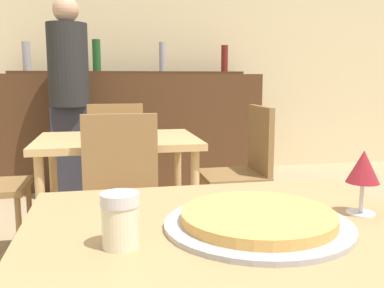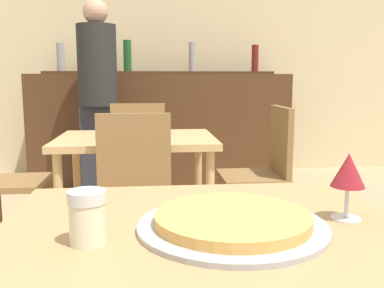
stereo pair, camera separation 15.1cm
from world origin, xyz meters
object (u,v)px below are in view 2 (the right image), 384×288
chair_far_side_back (139,154)px  cheese_shaker (87,217)px  chair_far_side_front (134,191)px  wine_glass (348,172)px  chair_far_side_right (264,166)px  pizza_tray (232,222)px  person_standing (98,92)px  chair_far_side_left (2,172)px

chair_far_side_back → cheese_shaker: (-0.04, -2.29, 0.28)m
chair_far_side_back → chair_far_side_front: bearing=90.0°
chair_far_side_front → wine_glass: bearing=-64.6°
chair_far_side_right → wine_glass: (-0.26, -1.67, 0.34)m
chair_far_side_back → chair_far_side_right: same height
pizza_tray → person_standing: (-0.63, 2.96, 0.19)m
pizza_tray → person_standing: size_ratio=0.24×
chair_far_side_front → chair_far_side_back: bearing=90.0°
chair_far_side_back → cheese_shaker: 2.30m
chair_far_side_front → chair_far_side_right: same height
chair_far_side_right → cheese_shaker: bearing=-25.7°
chair_far_side_left → wine_glass: 2.17m
chair_far_side_right → chair_far_side_front: bearing=-57.0°
chair_far_side_front → chair_far_side_back: (0.00, 1.05, 0.00)m
chair_far_side_front → wine_glass: size_ratio=5.67×
cheese_shaker → pizza_tray: bearing=10.2°
chair_far_side_right → pizza_tray: (-0.54, -1.71, 0.24)m
chair_far_side_back → wine_glass: bearing=104.0°
chair_far_side_front → person_standing: size_ratio=0.51×
cheese_shaker → person_standing: size_ratio=0.06×
cheese_shaker → wine_glass: size_ratio=0.69×
chair_far_side_back → pizza_tray: (0.26, -2.23, 0.24)m
chair_far_side_back → chair_far_side_right: 0.96m
chair_far_side_back → chair_far_side_left: 0.96m
chair_far_side_back → wine_glass: size_ratio=5.67×
chair_far_side_left → cheese_shaker: bearing=-156.7°
chair_far_side_left → cheese_shaker: (0.76, -1.76, 0.28)m
person_standing → cheese_shaker: bearing=-83.9°
pizza_tray → wine_glass: 0.30m
cheese_shaker → chair_far_side_left: bearing=113.3°
chair_far_side_front → pizza_tray: chair_far_side_front is taller
chair_far_side_right → wine_glass: wine_glass is taller
person_standing → wine_glass: 3.06m
chair_far_side_right → pizza_tray: size_ratio=2.13×
chair_far_side_back → chair_far_side_left: bearing=33.0°
person_standing → chair_far_side_front: bearing=-78.3°
chair_far_side_left → chair_far_side_right: size_ratio=1.00×
chair_far_side_left → chair_far_side_front: bearing=-123.0°
person_standing → wine_glass: bearing=-72.7°
chair_far_side_left → chair_far_side_back: bearing=-57.0°
chair_far_side_front → pizza_tray: (0.26, -1.18, 0.24)m
chair_far_side_left → person_standing: 1.39m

